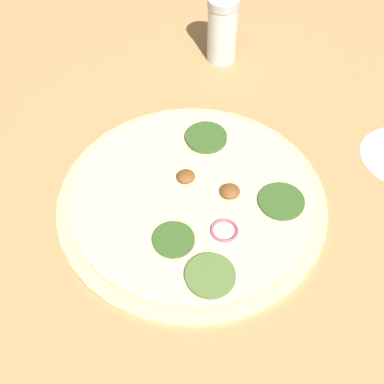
% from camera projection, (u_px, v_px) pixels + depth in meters
% --- Properties ---
extents(ground_plane, '(3.00, 3.00, 0.00)m').
position_uv_depth(ground_plane, '(192.00, 202.00, 0.65)').
color(ground_plane, tan).
extents(pizza, '(0.33, 0.33, 0.03)m').
position_uv_depth(pizza, '(193.00, 199.00, 0.65)').
color(pizza, beige).
rests_on(pizza, ground_plane).
extents(spice_jar, '(0.05, 0.05, 0.10)m').
position_uv_depth(spice_jar, '(222.00, 29.00, 0.79)').
color(spice_jar, silver).
rests_on(spice_jar, ground_plane).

